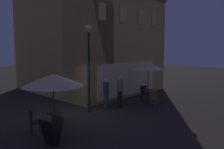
{
  "coord_description": "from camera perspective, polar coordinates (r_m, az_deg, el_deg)",
  "views": [
    {
      "loc": [
        -6.85,
        -9.09,
        3.46
      ],
      "look_at": [
        1.46,
        -1.17,
        2.04
      ],
      "focal_mm": 38.58,
      "sensor_mm": 36.0,
      "label": 1
    }
  ],
  "objects": [
    {
      "name": "ground_plane",
      "position": [
        11.9,
        -9.12,
        -9.92
      ],
      "size": [
        60.0,
        60.0,
        0.0
      ],
      "primitive_type": "plane",
      "color": "#2E2924"
    },
    {
      "name": "cafe_building",
      "position": [
        16.75,
        -5.85,
        8.31
      ],
      "size": [
        7.89,
        8.7,
        7.67
      ],
      "color": "tan",
      "rests_on": "ground"
    },
    {
      "name": "street_lamp_near_corner",
      "position": [
        12.1,
        -5.53,
        6.55
      ],
      "size": [
        0.39,
        0.39,
        4.45
      ],
      "color": "black",
      "rests_on": "ground"
    },
    {
      "name": "menu_sandwich_board",
      "position": [
        8.74,
        -14.02,
        -13.01
      ],
      "size": [
        0.77,
        0.69,
        0.96
      ],
      "rotation": [
        0.0,
        0.0,
        0.23
      ],
      "color": "black",
      "rests_on": "ground"
    },
    {
      "name": "cafe_table_0",
      "position": [
        10.02,
        -13.49,
        -10.19
      ],
      "size": [
        0.62,
        0.62,
        0.78
      ],
      "color": "black",
      "rests_on": "ground"
    },
    {
      "name": "cafe_table_1",
      "position": [
        14.53,
        8.46,
        -4.68
      ],
      "size": [
        0.61,
        0.61,
        0.79
      ],
      "color": "black",
      "rests_on": "ground"
    },
    {
      "name": "patio_umbrella_0",
      "position": [
        9.67,
        -13.76,
        -1.29
      ],
      "size": [
        2.39,
        2.39,
        2.33
      ],
      "color": "black",
      "rests_on": "ground"
    },
    {
      "name": "patio_umbrella_1",
      "position": [
        14.28,
        8.58,
        1.93
      ],
      "size": [
        1.94,
        1.94,
        2.39
      ],
      "color": "black",
      "rests_on": "ground"
    },
    {
      "name": "cafe_chair_0",
      "position": [
        9.82,
        -18.11,
        -10.28
      ],
      "size": [
        0.51,
        0.51,
        0.98
      ],
      "rotation": [
        0.0,
        0.0,
        -0.29
      ],
      "color": "black",
      "rests_on": "ground"
    },
    {
      "name": "cafe_chair_1",
      "position": [
        13.71,
        9.63,
        -5.28
      ],
      "size": [
        0.57,
        0.57,
        0.93
      ],
      "rotation": [
        0.0,
        0.0,
        0.94
      ],
      "color": "brown",
      "rests_on": "ground"
    },
    {
      "name": "cafe_chair_2",
      "position": [
        15.26,
        7.57,
        -4.01
      ],
      "size": [
        0.58,
        0.58,
        0.89
      ],
      "rotation": [
        0.0,
        0.0,
        -2.22
      ],
      "color": "black",
      "rests_on": "ground"
    },
    {
      "name": "patron_standing_0",
      "position": [
        13.11,
        -1.43,
        -4.54
      ],
      "size": [
        0.31,
        0.31,
        1.62
      ],
      "rotation": [
        0.0,
        0.0,
        1.98
      ],
      "color": "#294939",
      "rests_on": "ground"
    },
    {
      "name": "patron_standing_1",
      "position": [
        13.3,
        1.89,
        -4.14
      ],
      "size": [
        0.33,
        0.33,
        1.72
      ],
      "rotation": [
        0.0,
        0.0,
        0.94
      ],
      "color": "black",
      "rests_on": "ground"
    }
  ]
}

